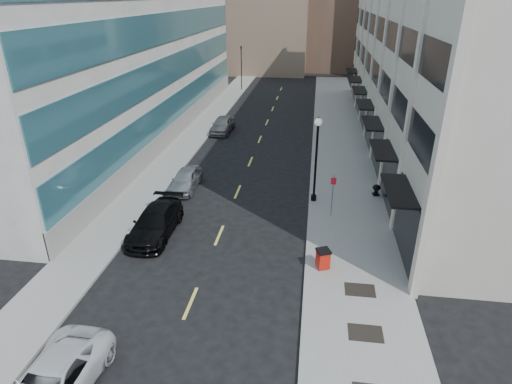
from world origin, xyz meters
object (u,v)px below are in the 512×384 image
(car_silver_sedan, at_px, (186,180))
(car_grey_sedan, at_px, (223,125))
(car_black_pickup, at_px, (156,222))
(urn_planter, at_px, (376,189))
(lamppost, at_px, (316,153))
(sign_post, at_px, (333,190))
(car_white_van, at_px, (52,384))
(trash_bin, at_px, (323,258))
(traffic_signal, at_px, (241,49))

(car_silver_sedan, distance_m, car_grey_sedan, 13.77)
(car_black_pickup, height_order, urn_planter, car_black_pickup)
(car_black_pickup, height_order, lamppost, lamppost)
(car_grey_sedan, xyz_separation_m, sign_post, (10.38, -16.70, 1.09))
(car_white_van, bearing_deg, car_grey_sedan, 93.49)
(urn_planter, bearing_deg, trash_bin, -111.75)
(trash_bin, relative_size, urn_planter, 1.38)
(lamppost, relative_size, urn_planter, 7.55)
(car_white_van, height_order, sign_post, sign_post)
(sign_post, bearing_deg, car_silver_sedan, 166.83)
(car_grey_sedan, height_order, sign_post, sign_post)
(car_white_van, distance_m, urn_planter, 22.01)
(car_silver_sedan, relative_size, trash_bin, 4.00)
(lamppost, xyz_separation_m, urn_planter, (4.20, 1.40, -2.89))
(car_white_van, height_order, car_black_pickup, car_black_pickup)
(traffic_signal, xyz_separation_m, car_grey_sedan, (1.52, -20.23, -4.94))
(sign_post, relative_size, urn_planter, 3.59)
(sign_post, bearing_deg, traffic_signal, 110.83)
(car_grey_sedan, bearing_deg, car_white_van, -86.64)
(car_white_van, height_order, trash_bin, car_white_van)
(traffic_signal, bearing_deg, car_grey_sedan, -85.69)
(trash_bin, xyz_separation_m, lamppost, (-0.57, 7.68, 2.79))
(traffic_signal, distance_m, car_grey_sedan, 20.88)
(car_grey_sedan, height_order, urn_planter, car_grey_sedan)
(car_silver_sedan, xyz_separation_m, car_grey_sedan, (-0.25, 13.77, 0.07))
(traffic_signal, relative_size, lamppost, 1.22)
(traffic_signal, height_order, lamppost, traffic_signal)
(lamppost, bearing_deg, trash_bin, -85.75)
(car_black_pickup, relative_size, sign_post, 1.96)
(car_silver_sedan, bearing_deg, trash_bin, -41.46)
(traffic_signal, distance_m, car_white_van, 51.81)
(traffic_signal, height_order, car_silver_sedan, traffic_signal)
(urn_planter, bearing_deg, car_grey_sedan, 135.35)
(car_black_pickup, distance_m, lamppost, 10.78)
(car_silver_sedan, height_order, sign_post, sign_post)
(sign_post, bearing_deg, lamppost, 121.98)
(lamppost, distance_m, sign_post, 2.79)
(lamppost, bearing_deg, car_silver_sedan, 174.01)
(lamppost, bearing_deg, car_white_van, -117.15)
(car_white_van, height_order, lamppost, lamppost)
(car_black_pickup, height_order, car_silver_sedan, car_black_pickup)
(car_white_van, relative_size, lamppost, 0.90)
(car_black_pickup, relative_size, car_grey_sedan, 1.16)
(trash_bin, distance_m, lamppost, 8.20)
(car_white_van, bearing_deg, sign_post, 58.72)
(traffic_signal, bearing_deg, sign_post, -72.14)
(traffic_signal, xyz_separation_m, urn_planter, (15.00, -33.54, -5.11))
(sign_post, height_order, urn_planter, sign_post)
(trash_bin, bearing_deg, sign_post, 62.65)
(car_silver_sedan, bearing_deg, car_black_pickup, -88.47)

